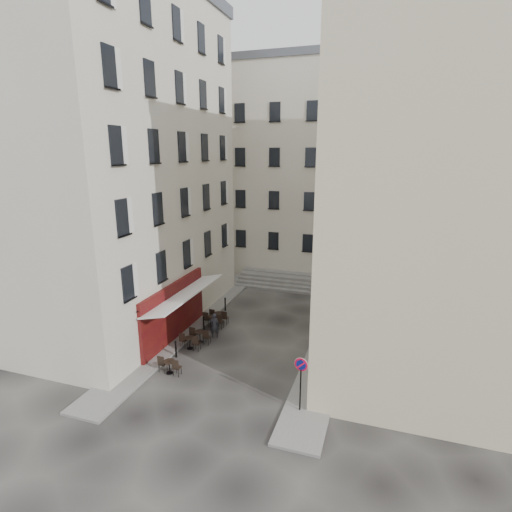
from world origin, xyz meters
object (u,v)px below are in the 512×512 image
at_px(bistro_table_a, 170,365).
at_px(bistro_table_b, 190,342).
at_px(pedestrian, 214,325).
at_px(no_parking_sign, 301,374).

bearing_deg(bistro_table_a, bistro_table_b, 95.17).
relative_size(bistro_table_b, pedestrian, 0.82).
relative_size(bistro_table_a, bistro_table_b, 0.99).
bearing_deg(pedestrian, bistro_table_a, 62.28).
xyz_separation_m(no_parking_sign, bistro_table_a, (-6.92, 1.00, -1.38)).
relative_size(no_parking_sign, bistro_table_a, 2.06).
distance_m(bistro_table_b, pedestrian, 1.97).
bearing_deg(no_parking_sign, bistro_table_a, -178.75).
xyz_separation_m(no_parking_sign, bistro_table_b, (-7.16, 3.67, -1.38)).
bearing_deg(no_parking_sign, bistro_table_b, 162.35).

